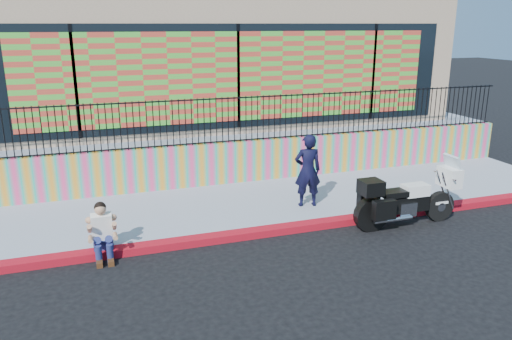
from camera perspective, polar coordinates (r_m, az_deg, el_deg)
name	(u,v)px	position (r m, az deg, el deg)	size (l,w,h in m)	color
ground	(295,231)	(10.75, 4.46, -6.93)	(90.00, 90.00, 0.00)	black
red_curb	(295,227)	(10.72, 4.47, -6.56)	(16.00, 0.30, 0.15)	maroon
sidewalk	(269,202)	(12.15, 1.44, -3.70)	(16.00, 3.00, 0.15)	#959DB2
mural_wall	(248,161)	(13.40, -0.88, 1.04)	(16.00, 0.20, 1.10)	#FF4383
metal_fence	(248,119)	(13.14, -0.90, 5.88)	(15.80, 0.04, 1.20)	black
elevated_platform	(206,128)	(18.21, -5.79, 4.84)	(16.00, 10.00, 1.25)	#959DB2
storefront_building	(205,54)	(17.67, -5.87, 13.07)	(14.00, 8.06, 4.00)	tan
police_motorcycle	(405,198)	(11.23, 16.70, -3.12)	(2.41, 0.80, 1.50)	black
police_officer	(308,170)	(11.52, 5.92, -0.05)	(0.62, 0.41, 1.70)	black
seated_man	(103,237)	(9.74, -17.11, -7.31)	(0.54, 0.71, 1.06)	navy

